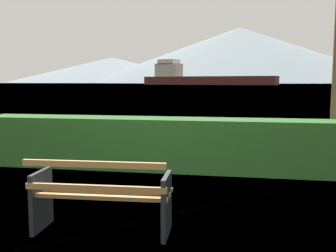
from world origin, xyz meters
TOP-DOWN VIEW (x-y plane):
  - ground_plane at (0.00, 0.00)m, footprint 1400.00×1400.00m
  - water_surface at (0.00, 306.24)m, footprint 620.00×620.00m
  - park_bench at (0.00, -0.06)m, footprint 1.55×0.64m
  - hedge_row at (0.00, 3.22)m, footprint 7.08×0.80m
  - cargo_ship_large at (-20.86, 207.63)m, footprint 72.94×30.61m
  - distant_hills at (20.99, 576.58)m, footprint 788.14×437.05m

SIDE VIEW (x-z plane):
  - ground_plane at x=0.00m, z-range 0.00..0.00m
  - water_surface at x=0.00m, z-range 0.00..0.00m
  - park_bench at x=0.00m, z-range -0.01..0.85m
  - hedge_row at x=0.00m, z-range 0.00..0.99m
  - cargo_ship_large at x=-20.86m, z-range -3.07..10.86m
  - distant_hills at x=20.99m, z-range -6.51..72.91m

